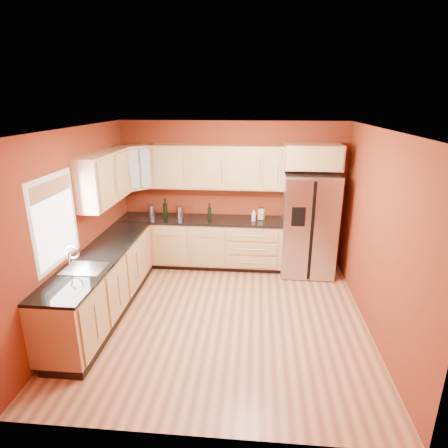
{
  "coord_description": "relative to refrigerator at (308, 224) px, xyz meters",
  "views": [
    {
      "loc": [
        0.44,
        -4.61,
        2.95
      ],
      "look_at": [
        -0.05,
        0.9,
        1.1
      ],
      "focal_mm": 30.0,
      "sensor_mm": 36.0,
      "label": 1
    }
  ],
  "objects": [
    {
      "name": "ceiling",
      "position": [
        -1.35,
        -1.62,
        1.71
      ],
      "size": [
        4.0,
        4.0,
        0.0
      ],
      "primitive_type": "plane",
      "color": "white",
      "rests_on": "wall_back"
    },
    {
      "name": "canister_right",
      "position": [
        -2.79,
        0.12,
        0.14
      ],
      "size": [
        0.14,
        0.14,
        0.21
      ],
      "primitive_type": "cylinder",
      "rotation": [
        0.0,
        0.0,
        0.06
      ],
      "color": "#B5B6BA",
      "rests_on": "countertop_back"
    },
    {
      "name": "wall_back",
      "position": [
        -1.35,
        0.38,
        0.41
      ],
      "size": [
        4.0,
        0.04,
        2.6
      ],
      "primitive_type": "cube",
      "color": "maroon",
      "rests_on": "floor"
    },
    {
      "name": "countertop_back",
      "position": [
        -1.9,
        0.06,
        0.01
      ],
      "size": [
        2.9,
        0.62,
        0.04
      ],
      "primitive_type": "cube",
      "color": "black",
      "rests_on": "base_cabinets_back"
    },
    {
      "name": "wall_right",
      "position": [
        0.65,
        -1.62,
        0.41
      ],
      "size": [
        0.04,
        4.0,
        2.6
      ],
      "primitive_type": "cube",
      "color": "maroon",
      "rests_on": "floor"
    },
    {
      "name": "upper_cabinets_back",
      "position": [
        -1.6,
        0.21,
        0.94
      ],
      "size": [
        2.3,
        0.33,
        0.75
      ],
      "primitive_type": "cube",
      "color": "#A87552",
      "rests_on": "wall_back"
    },
    {
      "name": "canister_left",
      "position": [
        -2.27,
        0.09,
        0.13
      ],
      "size": [
        0.14,
        0.14,
        0.2
      ],
      "primitive_type": "cylinder",
      "rotation": [
        0.0,
        0.0,
        -0.18
      ],
      "color": "#B5B6BA",
      "rests_on": "countertop_back"
    },
    {
      "name": "wall_front",
      "position": [
        -1.35,
        -3.62,
        0.41
      ],
      "size": [
        4.0,
        0.04,
        2.6
      ],
      "primitive_type": "cube",
      "color": "maroon",
      "rests_on": "floor"
    },
    {
      "name": "wine_bottle_b",
      "position": [
        -1.73,
        0.03,
        0.18
      ],
      "size": [
        0.09,
        0.09,
        0.3
      ],
      "primitive_type": null,
      "rotation": [
        0.0,
        0.0,
        0.43
      ],
      "color": "black",
      "rests_on": "countertop_back"
    },
    {
      "name": "soap_dispenser",
      "position": [
        -0.95,
        0.02,
        0.13
      ],
      "size": [
        0.08,
        0.08,
        0.19
      ],
      "primitive_type": "cylinder",
      "rotation": [
        0.0,
        0.0,
        0.24
      ],
      "color": "silver",
      "rests_on": "countertop_back"
    },
    {
      "name": "upper_cabinets_left",
      "position": [
        -3.19,
        -0.9,
        0.94
      ],
      "size": [
        0.33,
        1.35,
        0.75
      ],
      "primitive_type": "cube",
      "color": "#A87552",
      "rests_on": "wall_left"
    },
    {
      "name": "floor",
      "position": [
        -1.35,
        -1.62,
        -0.89
      ],
      "size": [
        4.0,
        4.0,
        0.0
      ],
      "primitive_type": "plane",
      "color": "brown",
      "rests_on": "ground"
    },
    {
      "name": "refrigerator",
      "position": [
        0.0,
        0.0,
        0.0
      ],
      "size": [
        0.9,
        0.75,
        1.78
      ],
      "primitive_type": "cube",
      "color": "#B5B6BA",
      "rests_on": "floor"
    },
    {
      "name": "base_cabinets_left",
      "position": [
        -3.05,
        -1.62,
        -0.45
      ],
      "size": [
        0.6,
        2.8,
        0.88
      ],
      "primitive_type": "cube",
      "color": "#A87552",
      "rests_on": "floor"
    },
    {
      "name": "wine_bottle_a",
      "position": [
        -2.52,
        0.06,
        0.21
      ],
      "size": [
        0.09,
        0.09,
        0.36
      ],
      "primitive_type": null,
      "rotation": [
        0.0,
        0.0,
        -0.15
      ],
      "color": "black",
      "rests_on": "countertop_back"
    },
    {
      "name": "over_fridge_cabinet",
      "position": [
        0.0,
        0.07,
        1.16
      ],
      "size": [
        0.92,
        0.6,
        0.4
      ],
      "primitive_type": "cube",
      "color": "#A87552",
      "rests_on": "wall_back"
    },
    {
      "name": "sink_faucet",
      "position": [
        -3.04,
        -2.12,
        0.18
      ],
      "size": [
        0.5,
        0.42,
        0.3
      ],
      "primitive_type": null,
      "color": "white",
      "rests_on": "countertop_left"
    },
    {
      "name": "corner_upper_cabinet",
      "position": [
        -3.02,
        0.04,
        0.94
      ],
      "size": [
        0.67,
        0.67,
        0.75
      ],
      "primitive_type": "cube",
      "rotation": [
        0.0,
        0.0,
        0.79
      ],
      "color": "#A87552",
      "rests_on": "wall_back"
    },
    {
      "name": "wall_left",
      "position": [
        -3.35,
        -1.62,
        0.41
      ],
      "size": [
        0.04,
        4.0,
        2.6
      ],
      "primitive_type": "cube",
      "color": "maroon",
      "rests_on": "floor"
    },
    {
      "name": "knife_block",
      "position": [
        -0.81,
        0.11,
        0.13
      ],
      "size": [
        0.12,
        0.12,
        0.2
      ],
      "primitive_type": "cube",
      "rotation": [
        0.0,
        0.0,
        -0.35
      ],
      "color": "tan",
      "rests_on": "countertop_back"
    },
    {
      "name": "window",
      "position": [
        -3.33,
        -2.12,
        0.66
      ],
      "size": [
        0.03,
        0.9,
        1.0
      ],
      "primitive_type": "cube",
      "color": "white",
      "rests_on": "wall_left"
    },
    {
      "name": "base_cabinets_back",
      "position": [
        -1.9,
        0.07,
        -0.45
      ],
      "size": [
        2.9,
        0.6,
        0.88
      ],
      "primitive_type": "cube",
      "color": "#A87552",
      "rests_on": "floor"
    },
    {
      "name": "countertop_left",
      "position": [
        -3.04,
        -1.62,
        0.01
      ],
      "size": [
        0.62,
        2.8,
        0.04
      ],
      "primitive_type": "cube",
      "color": "black",
      "rests_on": "base_cabinets_left"
    }
  ]
}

